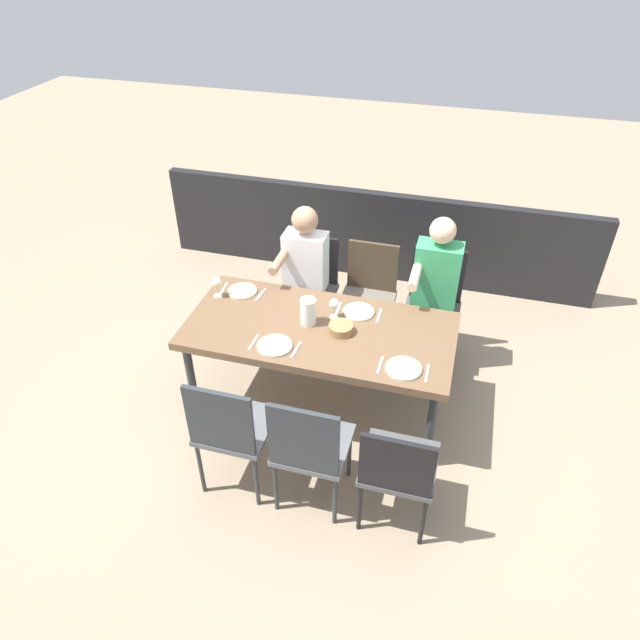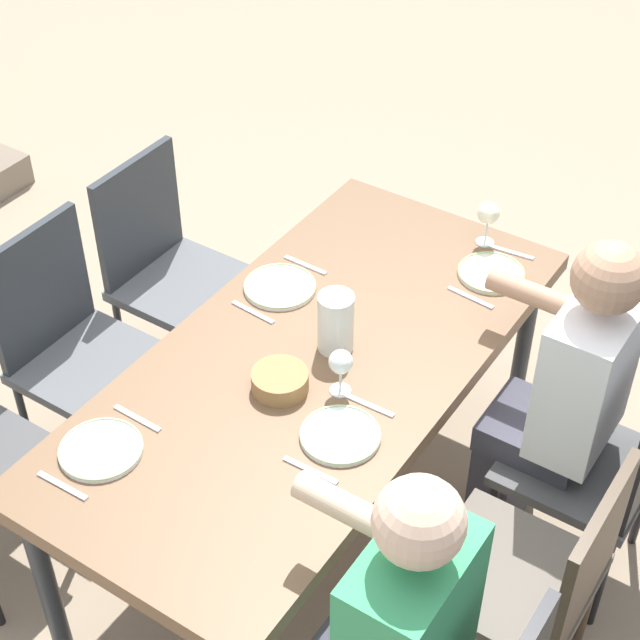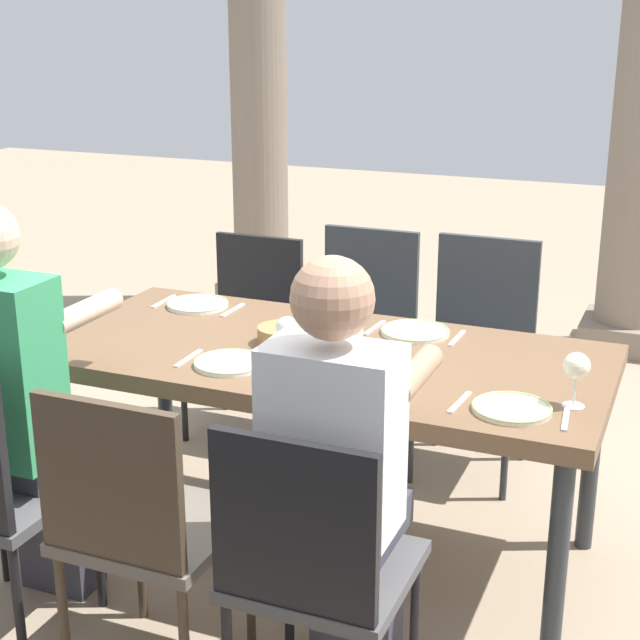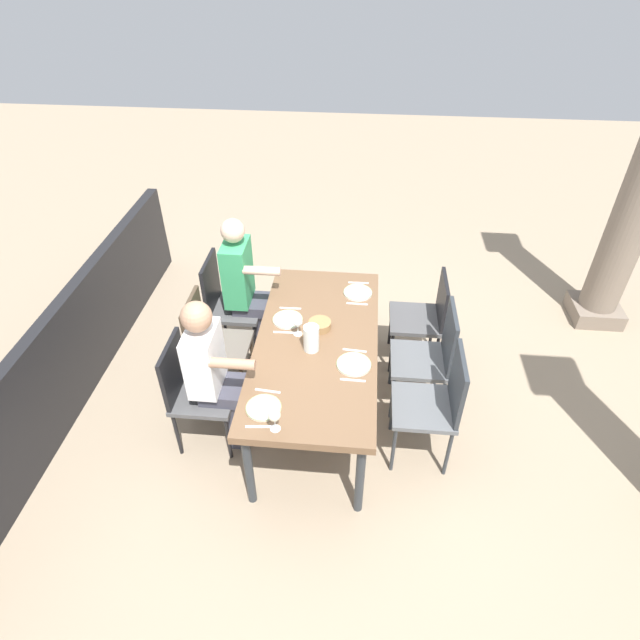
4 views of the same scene
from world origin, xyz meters
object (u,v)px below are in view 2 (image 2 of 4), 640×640
Objects in this scene: plate_2 at (280,287)px; plate_1 at (340,435)px; chair_east_south at (608,461)px; wine_glass_3 at (488,214)px; chair_mid_south at (540,575)px; plate_0 at (101,449)px; water_pitcher at (336,325)px; dining_table at (312,375)px; chair_mid_north at (72,340)px; plate_3 at (491,273)px; chair_east_north at (167,263)px; diner_woman_green at (559,397)px; wine_glass_1 at (341,363)px; bread_basket at (280,381)px.

plate_1 is at bearing -130.80° from plate_2.
chair_east_south is 5.53× the size of wine_glass_3.
chair_mid_south is 3.96× the size of plate_1.
chair_mid_south reaches higher than plate_1.
plate_0 is at bearing 128.08° from plate_1.
plate_1 is 1.16× the size of water_pitcher.
chair_east_south is 1.51m from plate_0.
dining_table is at bearing 47.80° from plate_1.
plate_3 is at bearing -52.77° from chair_mid_north.
dining_table is at bearing 78.24° from chair_mid_south.
chair_mid_north is 0.51m from chair_east_north.
plate_1 is at bearing -175.83° from wine_glass_3.
plate_2 is (0.41, -0.59, 0.22)m from chair_mid_north.
chair_mid_north is 0.99× the size of chair_east_north.
diner_woman_green reaches higher than plate_0.
water_pitcher is at bearing -104.74° from chair_east_north.
chair_mid_north is 1.14m from plate_1.
wine_glass_3 is (0.90, -0.02, 0.01)m from wine_glass_1.
chair_east_south reaches higher than plate_3.
bread_basket is at bearing 118.74° from chair_east_south.
dining_table is at bearing -78.29° from chair_mid_north.
chair_east_north is 4.04× the size of plate_0.
bread_basket is at bearing 161.70° from plate_3.
chair_mid_north is 5.54× the size of bread_basket.
chair_mid_north is at bearing 134.53° from wine_glass_3.
plate_0 is 0.71m from wine_glass_1.
dining_table is 11.48× the size of wine_glass_3.
plate_0 is (-0.96, -0.59, 0.21)m from chair_east_north.
diner_woman_green is 0.70m from plate_1.
plate_3 is at bearing -72.50° from chair_east_north.
plate_0 is 1.38× the size of bread_basket.
plate_2 is at bearing 65.40° from water_pitcher.
dining_table is at bearing -129.53° from plate_2.
dining_table is 8.12× the size of plate_1.
chair_mid_south is (-0.18, -0.86, -0.15)m from dining_table.
plate_3 is at bearing -1.43° from plate_1.
dining_table is 0.37m from plate_2.
chair_mid_south is at bearing -101.76° from dining_table.
plate_1 is (-0.55, -1.11, 0.21)m from chair_east_north.
chair_east_north is 3.94× the size of plate_2.
wine_glass_3 is at bearing 44.89° from diner_woman_green.
diner_woman_green is at bearing -69.79° from water_pitcher.
bread_basket is at bearing 169.90° from wine_glass_3.
chair_east_north is at bearing 90.11° from diner_woman_green.
plate_2 is (0.45, 0.53, -0.00)m from plate_1.
plate_3 is at bearing -21.98° from water_pitcher.
chair_east_north is at bearing 69.40° from dining_table.
chair_mid_south is at bearing -145.37° from plate_3.
bread_basket is at bearing -144.77° from plate_2.
bread_basket is at bearing -88.24° from chair_mid_north.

